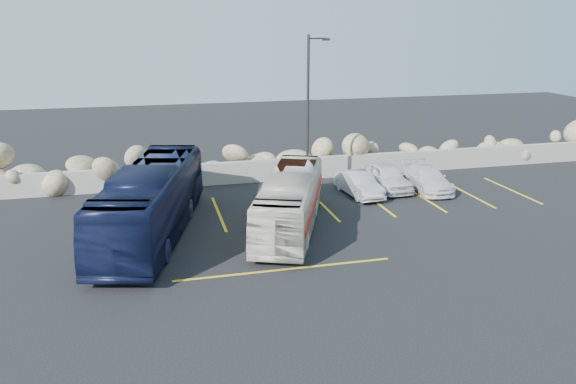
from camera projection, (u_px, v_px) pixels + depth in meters
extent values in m
plane|color=black|center=(313.00, 269.00, 20.25)|extent=(90.00, 90.00, 0.00)
cube|color=gray|center=(252.00, 171.00, 31.22)|extent=(60.00, 0.40, 1.20)
cube|color=yellow|center=(219.00, 213.00, 26.17)|extent=(0.12, 5.00, 0.01)
cube|color=yellow|center=(323.00, 205.00, 27.36)|extent=(0.12, 5.00, 0.01)
cube|color=yellow|center=(375.00, 201.00, 27.99)|extent=(0.12, 5.00, 0.01)
cube|color=yellow|center=(422.00, 197.00, 28.60)|extent=(0.12, 5.00, 0.01)
cube|color=yellow|center=(468.00, 194.00, 29.21)|extent=(0.12, 5.00, 0.01)
cube|color=yellow|center=(511.00, 190.00, 29.82)|extent=(0.12, 5.00, 0.01)
cube|color=yellow|center=(285.00, 269.00, 20.20)|extent=(8.00, 0.12, 0.01)
cylinder|color=#2B2826|center=(308.00, 116.00, 28.51)|extent=(0.14, 0.14, 8.00)
cylinder|color=#2B2826|center=(317.00, 38.00, 27.52)|extent=(0.90, 0.08, 0.08)
cube|color=#2B2826|center=(326.00, 39.00, 27.64)|extent=(0.35, 0.18, 0.12)
imported|color=beige|center=(290.00, 201.00, 24.00)|extent=(5.15, 8.92, 2.45)
imported|color=black|center=(152.00, 201.00, 23.08)|extent=(5.11, 10.98, 2.98)
imported|color=silver|center=(386.00, 177.00, 29.84)|extent=(1.72, 4.02, 1.35)
imported|color=#B6B6BB|center=(359.00, 184.00, 28.76)|extent=(1.60, 3.77, 1.21)
imported|color=silver|center=(427.00, 179.00, 29.76)|extent=(2.03, 4.32, 1.22)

